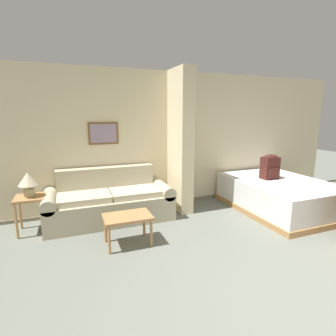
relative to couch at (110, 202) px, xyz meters
name	(u,v)px	position (x,y,z in m)	size (l,w,h in m)	color
ground_plane	(332,323)	(1.45, -3.05, -0.32)	(20.00, 20.00, 0.00)	slate
wall_back	(177,140)	(1.44, 0.48, 0.98)	(7.68, 0.16, 2.60)	beige
wall_partition_pillar	(180,142)	(1.34, 0.06, 0.98)	(0.24, 0.71, 2.60)	beige
couch	(110,202)	(0.00, 0.00, 0.00)	(2.12, 0.84, 0.87)	#B7AD8E
coffee_table	(128,220)	(0.09, -0.99, 0.05)	(0.65, 0.44, 0.43)	#B27F4C
side_table	(31,203)	(-1.20, -0.06, 0.15)	(0.43, 0.43, 0.57)	#B27F4C
table_lamp	(28,181)	(-1.20, -0.06, 0.50)	(0.29, 0.29, 0.37)	tan
bed	(279,195)	(3.09, -0.65, -0.03)	(1.56, 2.07, 0.57)	#B27F4C
backpack	(270,166)	(3.00, -0.48, 0.50)	(0.32, 0.24, 0.48)	#471E19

